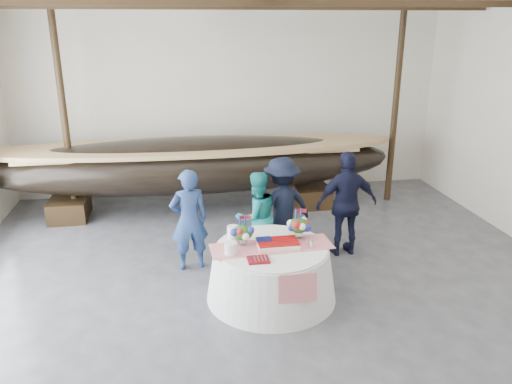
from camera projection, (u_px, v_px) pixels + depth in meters
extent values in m
cube|color=#3D3D42|center=(284.00, 327.00, 6.83)|extent=(10.00, 12.00, 0.01)
cube|color=silver|center=(231.00, 98.00, 11.70)|extent=(10.00, 0.02, 4.50)
cube|color=black|center=(242.00, 5.00, 9.18)|extent=(9.80, 0.12, 0.18)
cylinder|color=black|center=(64.00, 112.00, 9.89)|extent=(0.14, 0.14, 4.50)
cylinder|color=black|center=(396.00, 103.00, 10.98)|extent=(0.14, 0.14, 4.50)
cube|color=black|center=(70.00, 208.00, 10.54)|extent=(0.77, 0.99, 0.44)
cube|color=black|center=(311.00, 195.00, 11.35)|extent=(0.77, 0.99, 0.44)
ellipsoid|color=black|center=(193.00, 165.00, 10.68)|extent=(8.77, 1.75, 1.21)
cube|color=#9E7A4C|center=(192.00, 150.00, 10.57)|extent=(7.01, 1.15, 0.07)
cone|color=silver|center=(271.00, 273.00, 7.46)|extent=(1.95, 1.95, 0.80)
cylinder|color=silver|center=(272.00, 248.00, 7.32)|extent=(1.65, 1.65, 0.04)
cube|color=red|center=(272.00, 246.00, 7.32)|extent=(1.82, 0.64, 0.01)
cube|color=white|center=(278.00, 244.00, 7.32)|extent=(0.60, 0.40, 0.07)
cylinder|color=white|center=(231.00, 248.00, 7.05)|extent=(0.18, 0.18, 0.18)
cylinder|color=white|center=(233.00, 233.00, 7.50)|extent=(0.18, 0.18, 0.22)
cube|color=maroon|center=(258.00, 260.00, 6.88)|extent=(0.30, 0.24, 0.03)
cone|color=silver|center=(311.00, 243.00, 7.27)|extent=(0.09, 0.09, 0.12)
imported|color=navy|center=(189.00, 220.00, 8.21)|extent=(0.69, 0.51, 1.73)
imported|color=teal|center=(256.00, 217.00, 8.52)|extent=(0.93, 0.82, 1.60)
imported|color=black|center=(281.00, 206.00, 8.74)|extent=(1.29, 0.96, 1.77)
imported|color=black|center=(347.00, 204.00, 8.71)|extent=(1.12, 0.51, 1.88)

